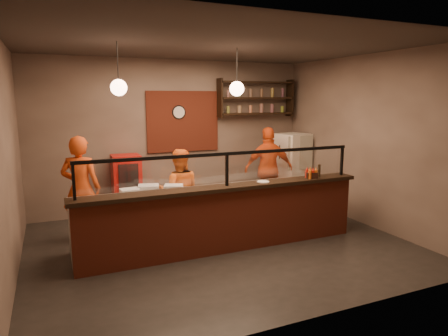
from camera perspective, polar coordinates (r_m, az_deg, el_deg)
name	(u,v)px	position (r m, az deg, el deg)	size (l,w,h in m)	color
floor	(219,244)	(6.76, -0.66, -10.82)	(6.00, 6.00, 0.00)	black
ceiling	(219,45)	(6.37, -0.72, 17.17)	(6.00, 6.00, 0.00)	#3B332D
wall_back	(174,136)	(8.72, -7.14, 4.62)	(6.00, 6.00, 0.00)	#7B675A
wall_left	(7,161)	(5.90, -28.60, 0.94)	(5.00, 5.00, 0.00)	#7B675A
wall_right	(365,141)	(8.03, 19.49, 3.67)	(5.00, 5.00, 0.00)	#7B675A
wall_front	(314,177)	(4.21, 12.71, -1.24)	(6.00, 6.00, 0.00)	#7B675A
brick_patch	(183,121)	(8.72, -5.86, 6.63)	(1.60, 0.04, 1.30)	maroon
service_counter	(227,220)	(6.34, 0.40, -7.48)	(4.60, 0.25, 1.00)	maroon
counter_ledge	(227,187)	(6.20, 0.41, -2.80)	(4.70, 0.37, 0.06)	black
worktop_cabinet	(215,216)	(6.80, -1.33, -6.92)	(4.60, 0.75, 0.85)	gray
worktop	(215,190)	(6.68, -1.34, -3.23)	(4.60, 0.75, 0.05)	silver
sneeze_guard	(227,166)	(6.13, 0.41, 0.30)	(4.50, 0.05, 0.52)	white
wall_shelving	(256,98)	(9.24, 4.62, 9.94)	(1.84, 0.28, 0.85)	black
wall_clock	(179,112)	(8.68, -6.49, 7.92)	(0.30, 0.30, 0.04)	black
pendant_left	(119,87)	(6.10, -14.81, 11.07)	(0.24, 0.24, 0.77)	black
pendant_right	(237,89)	(6.67, 1.84, 11.27)	(0.24, 0.24, 0.77)	black
cook_left	(81,189)	(7.12, -19.77, -2.81)	(0.65, 0.43, 1.79)	#CC4213
cook_mid	(179,192)	(7.13, -6.42, -3.38)	(0.74, 0.58, 1.53)	#DF5C15
cook_right	(269,169)	(8.62, 6.39, -0.14)	(1.05, 0.44, 1.80)	#DE4A14
fridge	(292,168)	(9.32, 9.68, -0.05)	(0.67, 0.62, 1.60)	silver
red_cooler	(127,187)	(8.27, -13.71, -2.59)	(0.55, 0.50, 1.28)	#B4110C
pizza_dough	(213,190)	(6.58, -1.64, -3.16)	(0.50, 0.50, 0.01)	#EFE8CA
prep_tub_a	(149,190)	(6.37, -10.72, -3.10)	(0.32, 0.25, 0.16)	silver
prep_tub_b	(173,189)	(6.38, -7.23, -3.04)	(0.29, 0.23, 0.14)	silver
prep_tub_c	(130,193)	(6.26, -13.30, -3.52)	(0.28, 0.22, 0.14)	silver
rolling_pin	(131,195)	(6.33, -13.11, -3.71)	(0.07, 0.07, 0.38)	gold
condiment_caddy	(311,175)	(6.93, 12.37, -1.00)	(0.18, 0.14, 0.10)	black
pepper_mill	(319,171)	(7.07, 13.42, -0.36)	(0.05, 0.05, 0.21)	black
small_plate	(263,182)	(6.48, 5.61, -1.96)	(0.20, 0.20, 0.01)	silver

